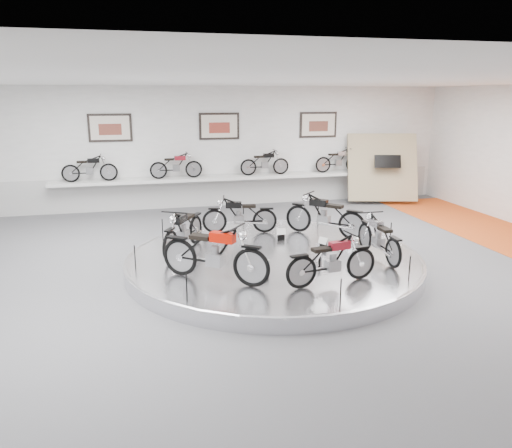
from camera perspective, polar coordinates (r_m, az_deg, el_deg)
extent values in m
plane|color=#4F4F52|center=(10.77, 2.44, -5.58)|extent=(16.00, 16.00, 0.00)
plane|color=white|center=(10.12, 2.69, 16.22)|extent=(16.00, 16.00, 0.00)
plane|color=white|center=(17.03, -4.19, 8.74)|extent=(16.00, 0.00, 16.00)
cube|color=#BCBCBA|center=(17.21, -4.09, 3.93)|extent=(15.68, 0.04, 1.10)
cylinder|color=silver|center=(10.99, 2.01, -4.33)|extent=(6.40, 6.40, 0.30)
torus|color=#B2B2BA|center=(10.95, 2.01, -3.73)|extent=(6.40, 6.40, 0.10)
cube|color=silver|center=(16.86, -3.96, 5.26)|extent=(11.00, 0.55, 0.10)
cube|color=beige|center=(16.70, -16.34, 10.51)|extent=(1.35, 0.06, 0.88)
cube|color=beige|center=(16.93, -4.21, 11.09)|extent=(1.35, 0.06, 0.88)
cube|color=beige|center=(17.86, 7.13, 11.19)|extent=(1.35, 0.06, 0.88)
cube|color=gray|center=(18.09, 14.23, 6.28)|extent=(2.56, 1.52, 2.30)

